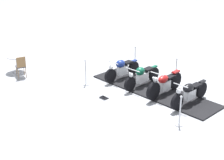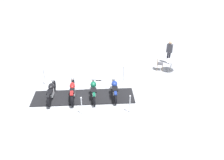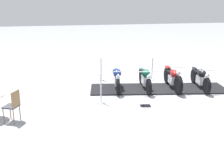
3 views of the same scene
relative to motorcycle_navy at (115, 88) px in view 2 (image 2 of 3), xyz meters
name	(u,v)px [view 2 (image 2 of 3)]	position (x,y,z in m)	size (l,w,h in m)	color
ground_plane	(84,97)	(-0.36, -1.73, -0.52)	(80.00, 80.00, 0.00)	#A8AAB2
display_platform	(84,97)	(-0.36, -1.73, -0.49)	(5.74, 1.53, 0.05)	black
motorcycle_navy	(115,88)	(0.00, 0.00, 0.00)	(2.05, 0.74, 0.90)	black
motorcycle_forest	(94,89)	(-0.27, -1.15, -0.01)	(2.18, 0.74, 0.90)	black
motorcycle_maroon	(73,90)	(-0.51, -2.31, -0.01)	(2.20, 0.65, 1.04)	black
motorcycle_black	(51,91)	(-0.79, -3.45, -0.01)	(2.16, 0.75, 0.93)	black
stanchion_right_rear	(45,79)	(-2.42, -3.77, -0.13)	(0.29, 0.29, 1.08)	silver
stanchion_left_front	(130,107)	(1.70, 0.30, -0.18)	(0.34, 0.34, 1.08)	silver
stanchion_left_mid	(82,108)	(1.15, -2.08, -0.13)	(0.29, 0.29, 1.07)	silver
stanchion_right_front	(123,78)	(-1.33, 0.99, -0.18)	(0.35, 0.35, 1.12)	silver
info_placard	(99,79)	(-2.05, -0.45, -0.45)	(0.31, 0.41, 0.20)	#333338
cafe_table	(171,63)	(-1.89, 4.65, 0.08)	(0.90, 0.90, 0.78)	#B7B7BC
cafe_chair_near_table	(159,62)	(-2.28, 3.92, 0.06)	(0.54, 0.54, 1.00)	olive
bystander_person	(169,50)	(-3.07, 5.09, 0.51)	(0.45, 0.43, 1.72)	#23232D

